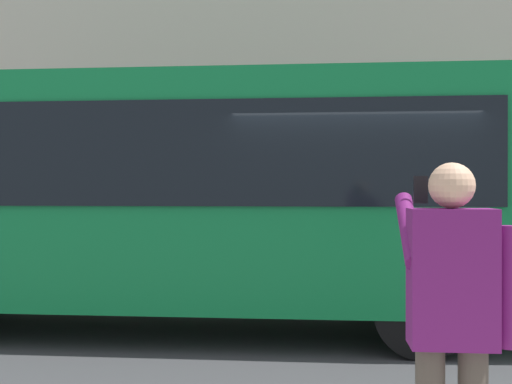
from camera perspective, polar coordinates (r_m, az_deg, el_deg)
ground_plane at (r=7.84m, az=8.24°, el=-12.48°), size 60.00×60.00×0.00m
red_bus at (r=8.13m, az=-8.56°, el=-0.07°), size 9.05×2.54×3.08m
pedestrian_photographer at (r=3.31m, az=16.74°, el=-9.89°), size 0.53×0.52×1.70m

